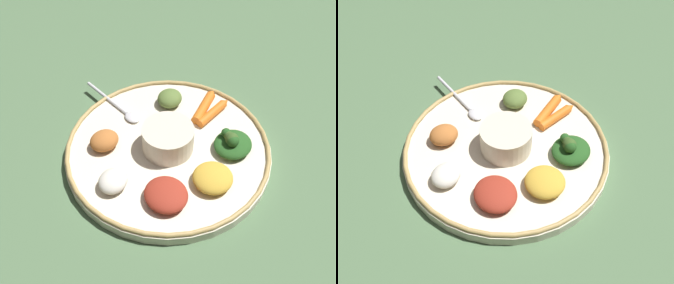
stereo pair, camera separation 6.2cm
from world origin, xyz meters
TOP-DOWN VIEW (x-y plane):
  - ground_plane at (0.00, 0.00)m, footprint 2.40×2.40m
  - platter at (0.00, 0.00)m, footprint 0.38×0.38m
  - platter_rim at (0.00, 0.00)m, footprint 0.37×0.37m
  - center_bowl at (0.00, 0.00)m, footprint 0.09×0.09m
  - spoon at (-0.13, 0.06)m, footprint 0.15×0.08m
  - greens_pile at (0.11, 0.04)m, footprint 0.08×0.09m
  - carrot_near_spoon at (0.05, 0.11)m, footprint 0.04×0.09m
  - carrot_outer at (0.03, 0.12)m, footprint 0.02×0.10m
  - mound_chickpea at (-0.11, -0.04)m, footprint 0.07×0.07m
  - mound_beet at (0.04, -0.11)m, footprint 0.10×0.10m
  - mound_lentil_yellow at (0.10, -0.04)m, footprint 0.09×0.09m
  - mound_collards at (-0.04, 0.11)m, footprint 0.05×0.06m
  - mound_rice_white at (-0.05, -0.12)m, footprint 0.05×0.06m

SIDE VIEW (x-z plane):
  - ground_plane at x=0.00m, z-range 0.00..0.00m
  - platter at x=0.00m, z-range 0.00..0.02m
  - platter_rim at x=0.00m, z-range 0.02..0.03m
  - spoon at x=-0.13m, z-range 0.02..0.03m
  - carrot_near_spoon at x=0.05m, z-range 0.02..0.04m
  - carrot_outer at x=0.03m, z-range 0.02..0.04m
  - mound_lentil_yellow at x=0.10m, z-range 0.02..0.05m
  - mound_beet at x=0.04m, z-range 0.02..0.05m
  - mound_rice_white at x=-0.05m, z-range 0.02..0.05m
  - mound_collards at x=-0.04m, z-range 0.02..0.05m
  - mound_chickpea at x=-0.11m, z-range 0.02..0.05m
  - greens_pile at x=0.11m, z-range 0.01..0.06m
  - center_bowl at x=0.00m, z-range 0.02..0.07m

